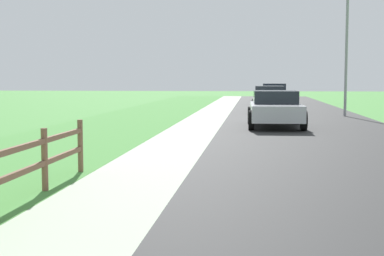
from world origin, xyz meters
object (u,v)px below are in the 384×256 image
object	(u,v)px
parked_suv_silver	(275,108)
parked_car_blue	(274,94)
parked_car_white	(269,99)
street_lamp	(349,40)

from	to	relation	value
parked_suv_silver	parked_car_blue	distance (m)	20.09
parked_car_white	street_lamp	bearing A→B (deg)	-34.31
parked_suv_silver	parked_car_white	bearing A→B (deg)	89.79
parked_car_white	street_lamp	xyz separation A→B (m)	(3.90, -2.66, 3.15)
parked_car_white	street_lamp	size ratio (longest dim) A/B	0.73
parked_car_blue	street_lamp	size ratio (longest dim) A/B	0.65
street_lamp	parked_suv_silver	bearing A→B (deg)	-119.98
parked_suv_silver	street_lamp	distance (m)	8.49
parked_car_blue	street_lamp	distance (m)	14.01
parked_suv_silver	parked_car_white	world-z (taller)	parked_car_white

